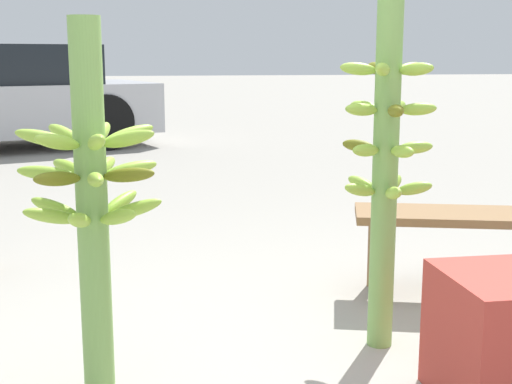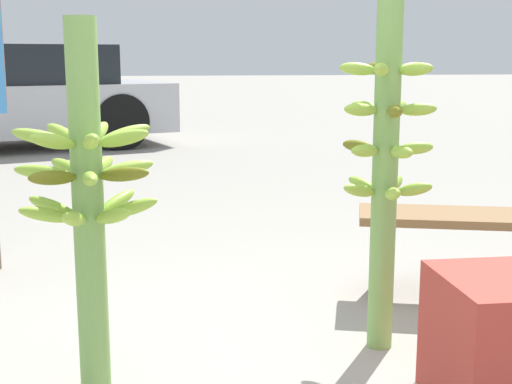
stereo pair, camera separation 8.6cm
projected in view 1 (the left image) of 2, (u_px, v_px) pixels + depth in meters
name	position (u px, v px, depth m)	size (l,w,h in m)	color
banana_stalk_left	(92.00, 200.00, 2.34)	(0.47, 0.47, 1.29)	#7AA851
banana_stalk_center	(386.00, 137.00, 2.77)	(0.38, 0.38, 1.69)	#7AA851
market_bench	(471.00, 228.00, 3.43)	(1.16, 0.64, 0.43)	olive
produce_crate	(512.00, 340.00, 2.38)	(0.46, 0.46, 0.46)	#B2382D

